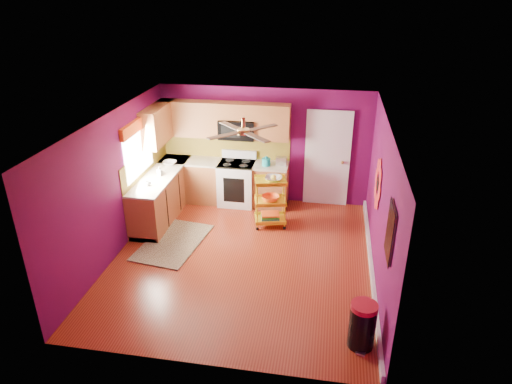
# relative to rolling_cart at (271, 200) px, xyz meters

# --- Properties ---
(ground) EXTENTS (5.00, 5.00, 0.00)m
(ground) POSITION_rel_rolling_cart_xyz_m (-0.32, -1.29, -0.56)
(ground) COLOR maroon
(ground) RESTS_ON ground
(room_envelope) EXTENTS (4.54, 5.04, 2.52)m
(room_envelope) POSITION_rel_rolling_cart_xyz_m (-0.29, -1.29, 1.07)
(room_envelope) COLOR #5D0A46
(room_envelope) RESTS_ON ground
(lower_cabinets) EXTENTS (2.81, 2.31, 0.94)m
(lower_cabinets) POSITION_rel_rolling_cart_xyz_m (-1.66, 0.53, -0.13)
(lower_cabinets) COLOR brown
(lower_cabinets) RESTS_ON ground
(electric_range) EXTENTS (0.76, 0.66, 1.13)m
(electric_range) POSITION_rel_rolling_cart_xyz_m (-0.87, 0.89, -0.08)
(electric_range) COLOR white
(electric_range) RESTS_ON ground
(upper_cabinetry) EXTENTS (2.80, 2.30, 1.26)m
(upper_cabinetry) POSITION_rel_rolling_cart_xyz_m (-1.56, 0.88, 1.24)
(upper_cabinetry) COLOR brown
(upper_cabinetry) RESTS_ON ground
(left_window) EXTENTS (0.08, 1.35, 1.08)m
(left_window) POSITION_rel_rolling_cart_xyz_m (-2.53, -0.24, 1.17)
(left_window) COLOR white
(left_window) RESTS_ON ground
(panel_door) EXTENTS (0.95, 0.11, 2.15)m
(panel_door) POSITION_rel_rolling_cart_xyz_m (1.03, 1.18, 0.46)
(panel_door) COLOR white
(panel_door) RESTS_ON ground
(right_wall_art) EXTENTS (0.04, 2.74, 1.04)m
(right_wall_art) POSITION_rel_rolling_cart_xyz_m (1.91, -1.63, 0.88)
(right_wall_art) COLOR black
(right_wall_art) RESTS_ON ground
(ceiling_fan) EXTENTS (1.01, 1.01, 0.26)m
(ceiling_fan) POSITION_rel_rolling_cart_xyz_m (-0.32, -1.09, 1.73)
(ceiling_fan) COLOR #BF8C3F
(ceiling_fan) RESTS_ON ground
(shag_rug) EXTENTS (1.20, 1.74, 0.02)m
(shag_rug) POSITION_rel_rolling_cart_xyz_m (-1.71, -0.99, -0.55)
(shag_rug) COLOR black
(shag_rug) RESTS_ON ground
(rolling_cart) EXTENTS (0.69, 0.56, 1.09)m
(rolling_cart) POSITION_rel_rolling_cart_xyz_m (0.00, 0.00, 0.00)
(rolling_cart) COLOR yellow
(rolling_cart) RESTS_ON ground
(trash_can) EXTENTS (0.43, 0.44, 0.68)m
(trash_can) POSITION_rel_rolling_cart_xyz_m (1.66, -3.09, -0.22)
(trash_can) COLOR black
(trash_can) RESTS_ON ground
(teal_kettle) EXTENTS (0.18, 0.18, 0.21)m
(teal_kettle) POSITION_rel_rolling_cart_xyz_m (-0.22, 0.85, 0.46)
(teal_kettle) COLOR #16A3AA
(teal_kettle) RESTS_ON lower_cabinets
(toaster) EXTENTS (0.22, 0.15, 0.18)m
(toaster) POSITION_rel_rolling_cart_xyz_m (0.08, 0.93, 0.47)
(toaster) COLOR beige
(toaster) RESTS_ON lower_cabinets
(soap_bottle_a) EXTENTS (0.08, 0.08, 0.18)m
(soap_bottle_a) POSITION_rel_rolling_cart_xyz_m (-2.24, -0.05, 0.47)
(soap_bottle_a) COLOR #EA3F72
(soap_bottle_a) RESTS_ON lower_cabinets
(soap_bottle_b) EXTENTS (0.13, 0.13, 0.17)m
(soap_bottle_b) POSITION_rel_rolling_cart_xyz_m (-2.27, 0.02, 0.46)
(soap_bottle_b) COLOR white
(soap_bottle_b) RESTS_ON lower_cabinets
(counter_dish) EXTENTS (0.28, 0.28, 0.07)m
(counter_dish) POSITION_rel_rolling_cart_xyz_m (-2.24, 0.57, 0.41)
(counter_dish) COLOR white
(counter_dish) RESTS_ON lower_cabinets
(counter_cup) EXTENTS (0.11, 0.11, 0.09)m
(counter_cup) POSITION_rel_rolling_cart_xyz_m (-2.28, -0.54, 0.42)
(counter_cup) COLOR white
(counter_cup) RESTS_ON lower_cabinets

